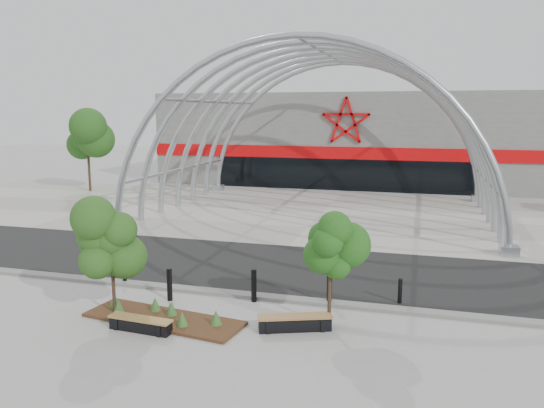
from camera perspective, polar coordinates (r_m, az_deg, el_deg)
The scene contains 17 objects.
ground at distance 19.35m, azimuth -3.27°, elevation -9.60°, with size 140.00×140.00×0.00m, color #999994.
road at distance 22.52m, azimuth -0.35°, elevation -6.72°, with size 140.00×7.00×0.02m, color black.
forecourt at distance 33.88m, azimuth 5.30°, elevation -1.05°, with size 60.00×17.00×0.04m, color #9D998E.
kerb at distance 19.11m, azimuth -3.52°, elevation -9.67°, with size 60.00×0.50×0.12m, color slate.
arena_building at distance 51.08m, azimuth 9.10°, elevation 7.06°, with size 34.00×15.24×8.00m.
vault_canopy at distance 33.88m, azimuth 5.30°, elevation -1.06°, with size 20.80×15.80×20.36m.
planting_bed at distance 17.36m, azimuth -11.75°, elevation -11.70°, with size 5.33×2.29×0.55m.
street_tree_0 at distance 17.38m, azimuth -16.94°, elevation -3.58°, with size 1.55×1.55×3.53m.
street_tree_1 at distance 15.90m, azimuth 6.30°, elevation -4.86°, with size 1.43×1.43×3.38m.
bench_0 at distance 16.64m, azimuth -13.97°, elevation -12.48°, with size 2.04×0.59×0.42m.
bench_1 at distance 16.24m, azimuth 2.47°, elevation -12.67°, with size 2.25×1.25×0.47m.
bollard_0 at distance 21.01m, azimuth -15.59°, elevation -7.06°, with size 0.15×0.15×0.91m, color black.
bollard_1 at distance 18.84m, azimuth -10.96°, elevation -8.49°, with size 0.18×0.18×1.15m, color black.
bollard_2 at distance 18.40m, azimuth -1.96°, elevation -8.76°, with size 0.18×0.18×1.14m, color black.
bollard_3 at distance 18.30m, azimuth 6.19°, elevation -9.00°, with size 0.17×0.17×1.09m, color black.
bollard_4 at distance 18.77m, azimuth 13.61°, elevation -9.10°, with size 0.14×0.14×0.87m, color black.
bg_tree_0 at distance 45.44m, azimuth -19.28°, elevation 7.11°, with size 3.00×3.00×6.45m.
Camera 1 is at (6.00, -17.22, 6.48)m, focal length 35.00 mm.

